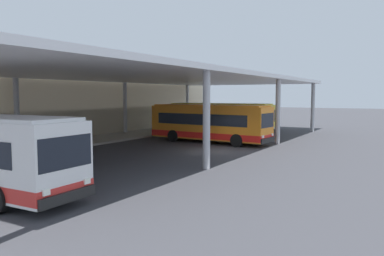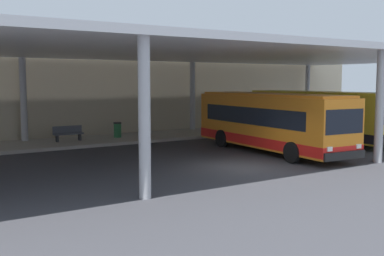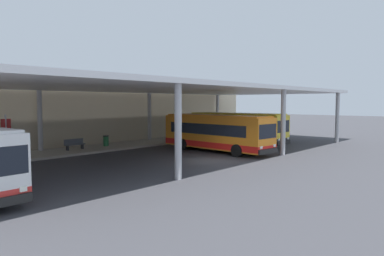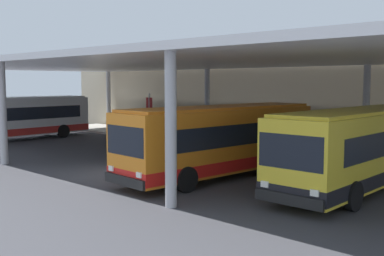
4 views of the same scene
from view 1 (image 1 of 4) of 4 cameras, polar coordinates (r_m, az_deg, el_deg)
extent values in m
plane|color=#3D3D42|center=(27.26, 3.62, -3.45)|extent=(200.00, 200.00, 0.00)
cube|color=#A39E93|center=(34.12, -14.32, -1.75)|extent=(42.00, 4.50, 0.18)
cube|color=#C1B293|center=(36.26, -18.10, 3.64)|extent=(48.00, 1.60, 6.61)
cube|color=silver|center=(29.88, -5.88, 7.65)|extent=(40.00, 17.00, 0.30)
cylinder|color=#B2B2B7|center=(20.39, 2.17, 1.16)|extent=(0.40, 0.40, 5.25)
cylinder|color=#B2B2B7|center=(31.27, -24.69, 2.02)|extent=(0.40, 0.40, 5.25)
cylinder|color=#B2B2B7|center=(31.79, 12.70, 2.39)|extent=(0.40, 0.40, 5.25)
cylinder|color=#B2B2B7|center=(39.66, -9.95, 2.91)|extent=(0.40, 0.40, 5.25)
cylinder|color=#B2B2B7|center=(43.70, 17.59, 2.93)|extent=(0.40, 0.40, 5.25)
cylinder|color=#B2B2B7|center=(49.72, -0.73, 3.37)|extent=(0.40, 0.40, 5.25)
cube|color=black|center=(13.48, -18.42, -3.48)|extent=(2.30, 0.19, 1.10)
cube|color=black|center=(13.71, -17.99, -9.73)|extent=(2.45, 0.23, 0.36)
cube|color=yellow|center=(13.41, -18.60, 0.00)|extent=(1.75, 0.17, 0.28)
cube|color=white|center=(13.05, -20.96, -8.97)|extent=(0.28, 0.09, 0.20)
cube|color=white|center=(14.24, -15.40, -7.66)|extent=(0.28, 0.09, 0.20)
cylinder|color=black|center=(15.97, -19.79, -7.89)|extent=(0.31, 1.01, 1.00)
cube|color=orange|center=(31.92, 2.59, 0.85)|extent=(3.22, 10.55, 2.70)
cube|color=red|center=(32.00, 2.58, -0.94)|extent=(3.25, 10.57, 0.50)
cube|color=black|center=(31.98, 2.36, 1.40)|extent=(3.13, 8.69, 0.90)
cube|color=black|center=(29.52, 11.13, 1.11)|extent=(2.30, 0.28, 1.10)
cube|color=black|center=(29.62, 11.24, -1.79)|extent=(2.46, 0.33, 0.36)
cube|color=orange|center=(31.85, 2.60, 3.38)|extent=(3.00, 10.12, 0.12)
cube|color=yellow|center=(29.49, 11.10, 2.70)|extent=(1.75, 0.24, 0.28)
cube|color=white|center=(28.77, 10.53, -1.28)|extent=(0.28, 0.10, 0.20)
cube|color=white|center=(30.42, 11.90, -0.97)|extent=(0.28, 0.10, 0.20)
cylinder|color=black|center=(29.38, 6.68, -1.88)|extent=(0.35, 1.02, 1.00)
cylinder|color=black|center=(31.56, 8.74, -1.44)|extent=(0.35, 1.02, 1.00)
cylinder|color=black|center=(32.63, -2.83, -1.18)|extent=(0.35, 1.02, 1.00)
cylinder|color=black|center=(34.60, -0.39, -0.83)|extent=(0.35, 1.02, 1.00)
cube|color=yellow|center=(37.72, 4.19, 1.46)|extent=(2.54, 10.41, 2.70)
cube|color=black|center=(37.79, 4.18, -0.05)|extent=(2.56, 10.43, 0.50)
cube|color=black|center=(37.77, 3.99, 1.93)|extent=(2.57, 8.54, 0.90)
cube|color=black|center=(35.72, 11.63, 1.75)|extent=(2.30, 0.13, 1.10)
cube|color=black|center=(35.80, 11.72, -0.66)|extent=(2.45, 0.17, 0.36)
cube|color=yellow|center=(37.66, 4.21, 3.61)|extent=(2.34, 9.99, 0.12)
cube|color=yellow|center=(35.70, 11.61, 3.06)|extent=(1.75, 0.13, 0.28)
cube|color=white|center=(34.93, 11.24, -0.21)|extent=(0.28, 0.08, 0.20)
cube|color=white|center=(36.63, 12.17, 0.01)|extent=(0.28, 0.08, 0.20)
cylinder|color=black|center=(35.37, 7.99, -0.75)|extent=(0.28, 1.00, 1.00)
cylinder|color=black|center=(37.64, 9.42, -0.43)|extent=(0.28, 1.00, 1.00)
cylinder|color=black|center=(38.10, -0.49, -0.30)|extent=(0.28, 1.00, 1.00)
cylinder|color=black|center=(40.21, 1.30, -0.02)|extent=(0.28, 1.00, 1.00)
cube|color=#4C515B|center=(31.35, -19.48, -1.47)|extent=(1.80, 0.44, 0.08)
cube|color=#4C515B|center=(31.48, -19.73, -0.99)|extent=(1.80, 0.06, 0.44)
cube|color=#2D2D33|center=(30.93, -20.46, -2.00)|extent=(0.10, 0.36, 0.45)
cube|color=#2D2D33|center=(31.83, -18.51, -1.75)|extent=(0.10, 0.36, 0.45)
cylinder|color=#236638|center=(33.70, -15.39, -0.93)|extent=(0.48, 0.48, 0.90)
cylinder|color=black|center=(33.66, -15.41, -0.10)|extent=(0.52, 0.52, 0.08)
camera|label=2|loc=(11.70, 49.21, 2.62)|focal=43.48mm
camera|label=3|loc=(5.40, 76.73, 4.07)|focal=33.56mm
camera|label=4|loc=(41.41, 32.16, 4.50)|focal=43.68mm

